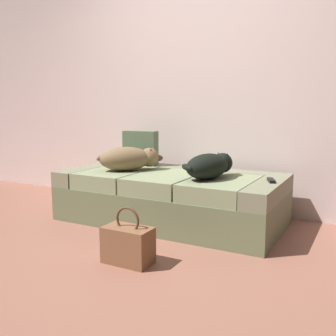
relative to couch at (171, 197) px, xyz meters
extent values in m
plane|color=#99604D|center=(0.00, -1.00, -0.22)|extent=(10.00, 10.00, 0.00)
cube|color=beige|center=(0.00, 0.63, 1.18)|extent=(6.40, 0.10, 2.80)
cube|color=#697350|center=(0.00, 0.00, -0.07)|extent=(1.93, 0.94, 0.30)
cube|color=gray|center=(-0.86, 0.00, 0.15)|extent=(0.20, 0.94, 0.14)
cube|color=gray|center=(0.86, 0.00, 0.15)|extent=(0.20, 0.94, 0.14)
cube|color=gray|center=(0.00, 0.37, 0.15)|extent=(1.53, 0.20, 0.14)
cube|color=gray|center=(-0.51, -0.10, 0.15)|extent=(0.49, 0.72, 0.14)
cube|color=gray|center=(0.00, -0.10, 0.15)|extent=(0.49, 0.72, 0.14)
cube|color=gray|center=(0.51, -0.10, 0.15)|extent=(0.49, 0.72, 0.14)
ellipsoid|color=olive|center=(-0.42, -0.09, 0.33)|extent=(0.52, 0.53, 0.22)
sphere|color=olive|center=(-0.26, 0.07, 0.33)|extent=(0.18, 0.18, 0.18)
ellipsoid|color=#4C3B28|center=(-0.21, 0.13, 0.32)|extent=(0.12, 0.12, 0.06)
cone|color=#4C3B28|center=(-0.30, 0.11, 0.40)|extent=(0.05, 0.05, 0.05)
cone|color=#4C3B28|center=(-0.23, 0.04, 0.40)|extent=(0.05, 0.05, 0.05)
ellipsoid|color=olive|center=(-0.61, -0.20, 0.34)|extent=(0.10, 0.19, 0.05)
ellipsoid|color=black|center=(0.39, -0.12, 0.32)|extent=(0.35, 0.50, 0.20)
sphere|color=black|center=(0.45, 0.09, 0.33)|extent=(0.17, 0.17, 0.17)
ellipsoid|color=black|center=(0.46, 0.16, 0.32)|extent=(0.08, 0.11, 0.06)
cone|color=black|center=(0.40, 0.10, 0.39)|extent=(0.04, 0.04, 0.05)
cone|color=black|center=(0.49, 0.08, 0.39)|extent=(0.04, 0.04, 0.05)
ellipsoid|color=black|center=(0.30, -0.30, 0.33)|extent=(0.16, 0.16, 0.05)
cube|color=black|center=(0.88, 0.01, 0.23)|extent=(0.10, 0.16, 0.02)
cube|color=#556B4E|center=(-0.48, 0.27, 0.39)|extent=(0.35, 0.16, 0.34)
cube|color=brown|center=(0.19, -0.96, -0.10)|extent=(0.32, 0.18, 0.24)
torus|color=brown|center=(0.19, -0.96, 0.07)|extent=(0.18, 0.02, 0.18)
camera|label=1|loc=(1.55, -2.93, 0.79)|focal=40.95mm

